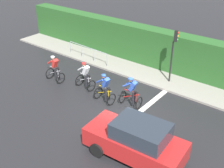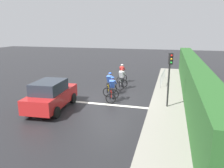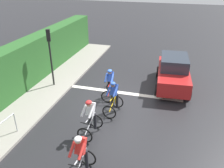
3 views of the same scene
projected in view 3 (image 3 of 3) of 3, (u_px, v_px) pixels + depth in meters
The scene contains 10 objects.
ground_plane at pixel (114, 100), 12.31m from camera, with size 80.00×80.00×0.00m, color black.
sidewalk_kerb at pixel (22, 107), 11.58m from camera, with size 2.80×21.90×0.12m, color gray.
stone_wall_low at pixel (6, 102), 11.73m from camera, with size 0.44×21.90×0.40m, color gray.
road_marking_stop_line at pixel (119, 92), 13.11m from camera, with size 7.00×0.30×0.01m, color silver.
cyclist_lead at pixel (81, 157), 7.52m from camera, with size 0.72×1.11×1.66m.
cyclist_second at pixel (90, 118), 9.45m from camera, with size 0.78×1.14×1.66m.
cyclist_mid at pixel (113, 98), 10.93m from camera, with size 0.78×1.14×1.66m.
cyclist_fourth at pixel (110, 84), 12.23m from camera, with size 0.73×1.11×1.66m.
car_red at pixel (173, 72), 13.46m from camera, with size 2.11×4.21×1.76m.
traffic_light_near_crossing at pixel (50, 50), 12.83m from camera, with size 0.26×0.30×3.34m.
Camera 3 is at (-2.78, 10.28, 6.23)m, focal length 37.54 mm.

